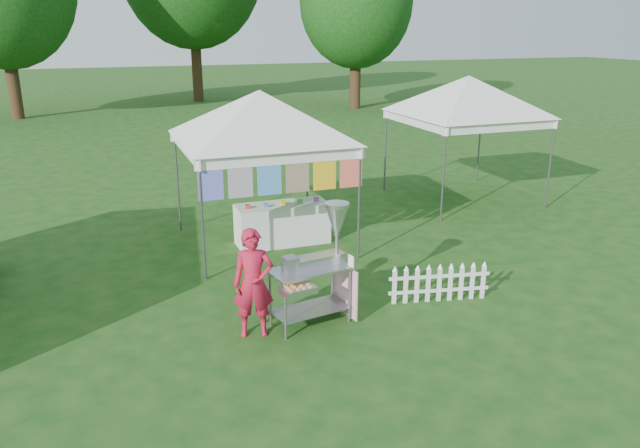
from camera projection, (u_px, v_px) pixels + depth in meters
name	position (u px, v px, depth m)	size (l,w,h in m)	color
ground	(327.00, 317.00, 9.27)	(120.00, 120.00, 0.00)	#134212
canopy_main	(259.00, 91.00, 11.47)	(4.24, 4.24, 3.45)	#59595E
canopy_right	(469.00, 76.00, 14.64)	(4.24, 4.24, 3.45)	#59595E
tree_right	(356.00, 2.00, 30.63)	(5.60, 5.60, 8.42)	#321F12
donut_cart	(321.00, 255.00, 8.83)	(1.27, 1.05, 1.75)	gray
vendor	(253.00, 283.00, 8.53)	(0.56, 0.37, 1.55)	#B61632
picket_fence	(439.00, 284.00, 9.72)	(1.59, 0.36, 0.56)	white
display_table	(282.00, 224.00, 12.29)	(1.80, 0.70, 0.80)	white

